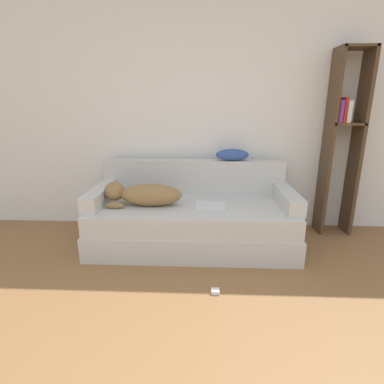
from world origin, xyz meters
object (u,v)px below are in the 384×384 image
object	(u,v)px
throw_pillow	(232,155)
bookshelf	(343,137)
couch	(192,225)
laptop	(211,205)
power_adapter	(215,291)
dog	(143,194)

from	to	relation	value
throw_pillow	bookshelf	xyz separation A→B (m)	(1.15, 0.03, 0.19)
couch	laptop	world-z (taller)	laptop
laptop	bookshelf	bearing A→B (deg)	20.10
couch	laptop	size ratio (longest dim) A/B	6.74
laptop	bookshelf	xyz separation A→B (m)	(1.38, 0.47, 0.61)
couch	power_adapter	world-z (taller)	couch
couch	dog	size ratio (longest dim) A/B	2.65
throw_pillow	power_adapter	bearing A→B (deg)	-99.29
couch	power_adapter	size ratio (longest dim) A/B	32.10
dog	laptop	size ratio (longest dim) A/B	2.54
laptop	throw_pillow	world-z (taller)	throw_pillow
dog	bookshelf	world-z (taller)	bookshelf
dog	power_adapter	size ratio (longest dim) A/B	12.11
throw_pillow	bookshelf	size ratio (longest dim) A/B	0.18
bookshelf	power_adapter	distance (m)	2.11
bookshelf	power_adapter	bearing A→B (deg)	-137.31
throw_pillow	power_adapter	world-z (taller)	throw_pillow
laptop	bookshelf	world-z (taller)	bookshelf
couch	dog	distance (m)	0.58
laptop	bookshelf	size ratio (longest dim) A/B	0.15
dog	laptop	bearing A→B (deg)	0.27
dog	throw_pillow	size ratio (longest dim) A/B	2.14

